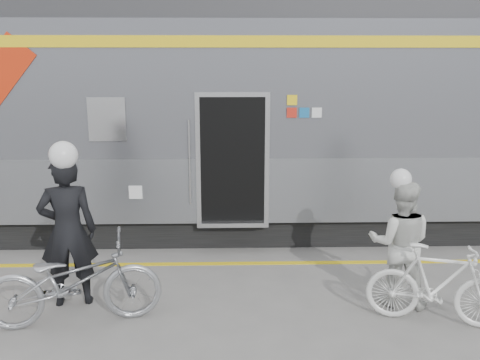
{
  "coord_description": "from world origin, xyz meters",
  "views": [
    {
      "loc": [
        0.21,
        -5.44,
        3.13
      ],
      "look_at": [
        0.38,
        1.6,
        1.5
      ],
      "focal_mm": 38.0,
      "sensor_mm": 36.0,
      "label": 1
    }
  ],
  "objects_px": {
    "man": "(68,231)",
    "bicycle_right": "(438,285)",
    "bicycle_left": "(73,281)",
    "woman": "(400,243)"
  },
  "relations": [
    {
      "from": "man",
      "to": "bicycle_right",
      "type": "height_order",
      "value": "man"
    },
    {
      "from": "bicycle_right",
      "to": "man",
      "type": "bearing_deg",
      "value": 98.17
    },
    {
      "from": "bicycle_left",
      "to": "bicycle_right",
      "type": "xyz_separation_m",
      "value": [
        4.42,
        -0.11,
        -0.04
      ]
    },
    {
      "from": "woman",
      "to": "bicycle_right",
      "type": "distance_m",
      "value": 0.71
    },
    {
      "from": "man",
      "to": "bicycle_right",
      "type": "bearing_deg",
      "value": 160.7
    },
    {
      "from": "bicycle_left",
      "to": "woman",
      "type": "bearing_deg",
      "value": -95.05
    },
    {
      "from": "man",
      "to": "woman",
      "type": "bearing_deg",
      "value": 167.39
    },
    {
      "from": "woman",
      "to": "man",
      "type": "bearing_deg",
      "value": 14.85
    },
    {
      "from": "woman",
      "to": "bicycle_right",
      "type": "bearing_deg",
      "value": 134.89
    },
    {
      "from": "woman",
      "to": "bicycle_right",
      "type": "xyz_separation_m",
      "value": [
        0.3,
        -0.55,
        -0.33
      ]
    }
  ]
}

